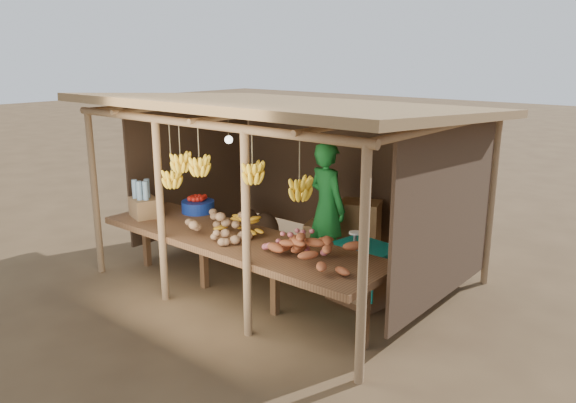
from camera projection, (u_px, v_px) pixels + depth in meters
The scene contains 13 objects.
ground at pixel (288, 277), 7.55m from camera, with size 60.00×60.00×0.00m, color brown.
stall_structure at pixel (291, 136), 7.02m from camera, with size 4.70×3.50×2.43m.
counter at pixel (237, 242), 6.66m from camera, with size 3.90×1.05×0.80m.
potato_heap at pixel (214, 219), 6.73m from camera, with size 1.00×0.60×0.37m, color #99724F, non-canonical shape.
sweet_potato_heap at pixel (317, 245), 5.83m from camera, with size 1.08×0.65×0.36m, color #A44F2A, non-canonical shape.
onion_heap at pixel (300, 238), 6.07m from camera, with size 0.74×0.45×0.35m, color #C66066, non-canonical shape.
banana_pile at pixel (242, 220), 6.76m from camera, with size 0.62×0.37×0.35m, color yellow, non-canonical shape.
tomato_basin at pixel (198, 205), 7.69m from camera, with size 0.45×0.45×0.24m.
bottle_box at pixel (144, 203), 7.45m from camera, with size 0.48×0.42×0.50m.
vendor at pixel (327, 207), 7.59m from camera, with size 0.65×0.43×1.79m, color #1B7D2E.
tarp_crate at pixel (362, 272), 6.75m from camera, with size 0.83×0.74×0.90m.
carton_stack at pixel (347, 234), 8.12m from camera, with size 1.27×0.61×0.88m.
burlap_sacks at pixel (256, 225), 8.94m from camera, with size 0.84×0.44×0.60m.
Camera 1 is at (4.52, -5.40, 2.91)m, focal length 35.00 mm.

